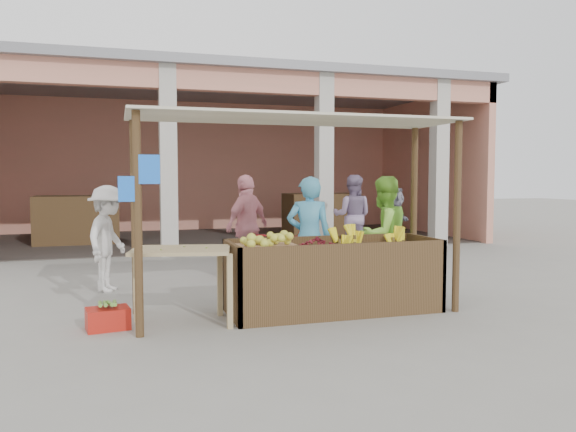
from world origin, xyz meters
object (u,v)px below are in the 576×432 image
object	(u,v)px
fruit_stall	(333,280)
side_table	(181,261)
motorcycle	(273,247)
vendor_blue	(309,234)
vendor_green	(384,232)
red_crate	(108,319)

from	to	relation	value
fruit_stall	side_table	size ratio (longest dim) A/B	2.16
side_table	motorcycle	size ratio (longest dim) A/B	0.61
side_table	vendor_blue	distance (m)	2.02
vendor_blue	vendor_green	world-z (taller)	vendor_blue
red_crate	vendor_green	bearing A→B (deg)	3.25
vendor_blue	vendor_green	bearing A→B (deg)	-162.41
fruit_stall	vendor_blue	distance (m)	0.91
vendor_green	motorcycle	world-z (taller)	vendor_green
vendor_green	motorcycle	xyz separation A→B (m)	(-1.15, 1.70, -0.37)
vendor_green	fruit_stall	bearing A→B (deg)	18.23
side_table	motorcycle	world-z (taller)	motorcycle
fruit_stall	side_table	distance (m)	1.91
fruit_stall	red_crate	size ratio (longest dim) A/B	5.75
fruit_stall	vendor_green	world-z (taller)	vendor_green
side_table	vendor_green	size ratio (longest dim) A/B	0.68
vendor_blue	fruit_stall	bearing A→B (deg)	113.03
vendor_blue	motorcycle	bearing A→B (deg)	-69.86
side_table	motorcycle	bearing A→B (deg)	67.19
side_table	vendor_green	distance (m)	3.05
vendor_green	vendor_blue	bearing A→B (deg)	-18.05
red_crate	vendor_green	distance (m)	3.88
red_crate	vendor_blue	size ratio (longest dim) A/B	0.25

